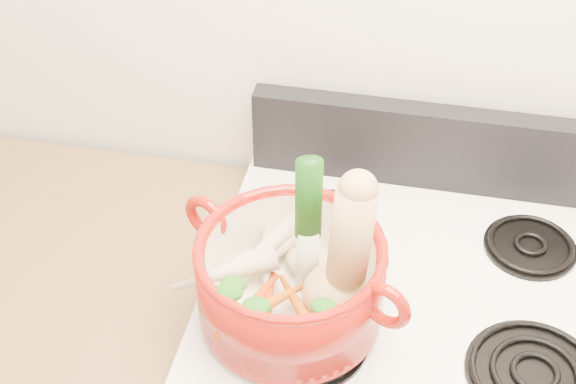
# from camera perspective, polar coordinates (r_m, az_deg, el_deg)

# --- Properties ---
(wall_back) EXTENTS (3.50, 0.02, 2.60)m
(wall_back) POSITION_cam_1_polar(r_m,az_deg,el_deg) (1.54, 12.02, 11.89)
(wall_back) COLOR silver
(wall_back) RESTS_ON floor
(cooktop) EXTENTS (0.78, 0.67, 0.03)m
(cooktop) POSITION_cam_1_polar(r_m,az_deg,el_deg) (1.48, 9.53, -7.07)
(cooktop) COLOR white
(cooktop) RESTS_ON stove_body
(control_backsplash) EXTENTS (0.76, 0.05, 0.18)m
(control_backsplash) POSITION_cam_1_polar(r_m,az_deg,el_deg) (1.64, 10.72, 3.09)
(control_backsplash) COLOR black
(control_backsplash) RESTS_ON cooktop
(burner_front_left) EXTENTS (0.22, 0.22, 0.02)m
(burner_front_left) POSITION_cam_1_polar(r_m,az_deg,el_deg) (1.37, 1.08, -10.17)
(burner_front_left) COLOR black
(burner_front_left) RESTS_ON cooktop
(burner_front_right) EXTENTS (0.22, 0.22, 0.02)m
(burner_front_right) POSITION_cam_1_polar(r_m,az_deg,el_deg) (1.38, 17.15, -12.19)
(burner_front_right) COLOR black
(burner_front_right) RESTS_ON cooktop
(burner_back_left) EXTENTS (0.17, 0.17, 0.02)m
(burner_back_left) POSITION_cam_1_polar(r_m,az_deg,el_deg) (1.57, 3.13, -1.83)
(burner_back_left) COLOR black
(burner_back_left) RESTS_ON cooktop
(burner_back_right) EXTENTS (0.17, 0.17, 0.02)m
(burner_back_right) POSITION_cam_1_polar(r_m,az_deg,el_deg) (1.58, 16.86, -3.63)
(burner_back_right) COLOR black
(burner_back_right) RESTS_ON cooktop
(dutch_oven) EXTENTS (0.41, 0.41, 0.15)m
(dutch_oven) POSITION_cam_1_polar(r_m,az_deg,el_deg) (1.33, 0.17, -6.33)
(dutch_oven) COLOR maroon
(dutch_oven) RESTS_ON burner_front_left
(pot_handle_left) EXTENTS (0.09, 0.05, 0.09)m
(pot_handle_left) POSITION_cam_1_polar(r_m,az_deg,el_deg) (1.37, -5.86, -1.76)
(pot_handle_left) COLOR maroon
(pot_handle_left) RESTS_ON dutch_oven
(pot_handle_right) EXTENTS (0.09, 0.05, 0.09)m
(pot_handle_right) POSITION_cam_1_polar(r_m,az_deg,el_deg) (1.24, 6.96, -8.02)
(pot_handle_right) COLOR maroon
(pot_handle_right) RESTS_ON dutch_oven
(squash) EXTENTS (0.16, 0.15, 0.28)m
(squash) POSITION_cam_1_polar(r_m,az_deg,el_deg) (1.25, 3.54, -4.37)
(squash) COLOR tan
(squash) RESTS_ON dutch_oven
(leek) EXTENTS (0.05, 0.05, 0.28)m
(leek) POSITION_cam_1_polar(r_m,az_deg,el_deg) (1.29, 1.44, -2.31)
(leek) COLOR silver
(leek) RESTS_ON dutch_oven
(ginger) EXTENTS (0.10, 0.09, 0.05)m
(ginger) POSITION_cam_1_polar(r_m,az_deg,el_deg) (1.39, 1.47, -5.15)
(ginger) COLOR tan
(ginger) RESTS_ON dutch_oven
(parsnip_0) EXTENTS (0.14, 0.19, 0.05)m
(parsnip_0) POSITION_cam_1_polar(r_m,az_deg,el_deg) (1.38, -2.48, -5.45)
(parsnip_0) COLOR beige
(parsnip_0) RESTS_ON dutch_oven
(parsnip_1) EXTENTS (0.13, 0.22, 0.06)m
(parsnip_1) POSITION_cam_1_polar(r_m,az_deg,el_deg) (1.38, -2.86, -5.46)
(parsnip_1) COLOR beige
(parsnip_1) RESTS_ON dutch_oven
(parsnip_2) EXTENTS (0.06, 0.18, 0.05)m
(parsnip_2) POSITION_cam_1_polar(r_m,az_deg,el_deg) (1.39, -1.37, -4.29)
(parsnip_2) COLOR beige
(parsnip_2) RESTS_ON dutch_oven
(parsnip_3) EXTENTS (0.19, 0.12, 0.06)m
(parsnip_3) POSITION_cam_1_polar(r_m,az_deg,el_deg) (1.36, -4.57, -5.63)
(parsnip_3) COLOR beige
(parsnip_3) RESTS_ON dutch_oven
(parsnip_4) EXTENTS (0.14, 0.21, 0.06)m
(parsnip_4) POSITION_cam_1_polar(r_m,az_deg,el_deg) (1.38, -2.00, -4.34)
(parsnip_4) COLOR beige
(parsnip_4) RESTS_ON dutch_oven
(carrot_0) EXTENTS (0.04, 0.17, 0.05)m
(carrot_0) POSITION_cam_1_polar(r_m,az_deg,el_deg) (1.32, -1.65, -8.64)
(carrot_0) COLOR #BE4C09
(carrot_0) RESTS_ON dutch_oven
(carrot_1) EXTENTS (0.09, 0.16, 0.05)m
(carrot_1) POSITION_cam_1_polar(r_m,az_deg,el_deg) (1.32, -2.69, -8.27)
(carrot_1) COLOR red
(carrot_1) RESTS_ON dutch_oven
(carrot_2) EXTENTS (0.12, 0.15, 0.04)m
(carrot_2) POSITION_cam_1_polar(r_m,az_deg,el_deg) (1.31, 1.00, -8.64)
(carrot_2) COLOR #B95809
(carrot_2) RESTS_ON dutch_oven
(carrot_3) EXTENTS (0.12, 0.12, 0.04)m
(carrot_3) POSITION_cam_1_polar(r_m,az_deg,el_deg) (1.31, -1.15, -7.92)
(carrot_3) COLOR #B85509
(carrot_3) RESTS_ON dutch_oven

